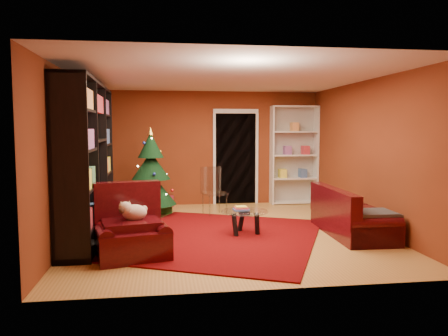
{
  "coord_description": "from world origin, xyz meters",
  "views": [
    {
      "loc": [
        -1.07,
        -7.24,
        1.74
      ],
      "look_at": [
        0.0,
        0.4,
        1.05
      ],
      "focal_mm": 35.0,
      "sensor_mm": 36.0,
      "label": 1
    }
  ],
  "objects": [
    {
      "name": "white_bookshelf",
      "position": [
        1.95,
        2.57,
        1.13
      ],
      "size": [
        1.09,
        0.4,
        2.33
      ],
      "primitive_type": null,
      "rotation": [
        0.0,
        0.0,
        -0.01
      ],
      "color": "white",
      "rests_on": "floor"
    },
    {
      "name": "coffee_table",
      "position": [
        0.24,
        -0.29,
        0.2
      ],
      "size": [
        0.82,
        0.82,
        0.49
      ],
      "primitive_type": null,
      "rotation": [
        0.0,
        0.0,
        0.06
      ],
      "color": "gray",
      "rests_on": "rug"
    },
    {
      "name": "rug",
      "position": [
        -0.2,
        -0.43,
        0.01
      ],
      "size": [
        4.18,
        4.43,
        0.02
      ],
      "primitive_type": "cube",
      "rotation": [
        0.0,
        0.0,
        -0.43
      ],
      "color": "#580405",
      "rests_on": "floor"
    },
    {
      "name": "gift_box_red",
      "position": [
        -0.96,
        2.59,
        0.12
      ],
      "size": [
        0.24,
        0.24,
        0.23
      ],
      "primitive_type": "cube",
      "rotation": [
        0.0,
        0.0,
        -0.04
      ],
      "color": "maroon",
      "rests_on": "floor"
    },
    {
      "name": "acrylic_chair",
      "position": [
        -0.04,
        1.46,
        0.44
      ],
      "size": [
        0.57,
        0.59,
        0.88
      ],
      "primitive_type": null,
      "rotation": [
        0.0,
        0.0,
        0.28
      ],
      "color": "#66605B",
      "rests_on": "rug"
    },
    {
      "name": "gift_box_green",
      "position": [
        -1.03,
        1.78,
        0.14
      ],
      "size": [
        0.29,
        0.29,
        0.27
      ],
      "primitive_type": "cube",
      "rotation": [
        0.0,
        0.0,
        -0.08
      ],
      "color": "#246E22",
      "rests_on": "floor"
    },
    {
      "name": "doorway",
      "position": [
        0.6,
        2.73,
        1.05
      ],
      "size": [
        1.06,
        0.6,
        2.16
      ],
      "primitive_type": null,
      "color": "black",
      "rests_on": "floor"
    },
    {
      "name": "ceiling",
      "position": [
        0.0,
        0.0,
        2.62
      ],
      "size": [
        5.0,
        5.5,
        0.05
      ],
      "primitive_type": "cube",
      "color": "silver",
      "rests_on": "wall_back"
    },
    {
      "name": "christmas_tree",
      "position": [
        -1.32,
        1.6,
        0.87
      ],
      "size": [
        1.3,
        1.3,
        1.8
      ],
      "primitive_type": null,
      "rotation": [
        0.0,
        0.0,
        -0.36
      ],
      "color": "black",
      "rests_on": "floor"
    },
    {
      "name": "sofa",
      "position": [
        2.02,
        -0.51,
        0.4
      ],
      "size": [
        0.88,
        1.86,
        0.79
      ],
      "primitive_type": null,
      "rotation": [
        0.0,
        0.0,
        1.55
      ],
      "color": "black",
      "rests_on": "rug"
    },
    {
      "name": "media_unit",
      "position": [
        -2.27,
        0.02,
        1.24
      ],
      "size": [
        0.56,
        3.24,
        2.47
      ],
      "primitive_type": null,
      "rotation": [
        0.0,
        0.0,
        0.02
      ],
      "color": "black",
      "rests_on": "floor"
    },
    {
      "name": "wall_left",
      "position": [
        -2.52,
        0.0,
        1.3
      ],
      "size": [
        0.05,
        5.5,
        2.6
      ],
      "primitive_type": "cube",
      "color": "maroon",
      "rests_on": "ground"
    },
    {
      "name": "dog",
      "position": [
        -1.47,
        -1.21,
        0.6
      ],
      "size": [
        0.46,
        0.38,
        0.26
      ],
      "primitive_type": null,
      "rotation": [
        0.0,
        0.0,
        0.22
      ],
      "color": "beige",
      "rests_on": "armchair"
    },
    {
      "name": "floor",
      "position": [
        0.0,
        0.0,
        -0.03
      ],
      "size": [
        5.0,
        5.5,
        0.05
      ],
      "primitive_type": "cube",
      "color": "#AF7C39",
      "rests_on": "ground"
    },
    {
      "name": "wall_right",
      "position": [
        2.52,
        0.0,
        1.3
      ],
      "size": [
        0.05,
        5.5,
        2.6
      ],
      "primitive_type": "cube",
      "color": "maroon",
      "rests_on": "ground"
    },
    {
      "name": "wall_back",
      "position": [
        0.0,
        2.77,
        1.3
      ],
      "size": [
        5.0,
        0.05,
        2.6
      ],
      "primitive_type": "cube",
      "color": "maroon",
      "rests_on": "ground"
    },
    {
      "name": "armchair",
      "position": [
        -1.51,
        -1.27,
        0.4
      ],
      "size": [
        1.23,
        1.23,
        0.8
      ],
      "primitive_type": null,
      "rotation": [
        0.0,
        0.0,
        0.22
      ],
      "color": "black",
      "rests_on": "rug"
    }
  ]
}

